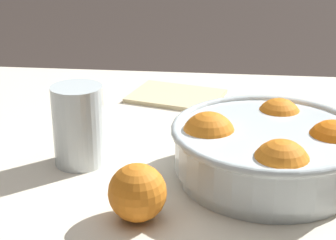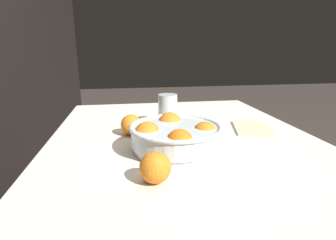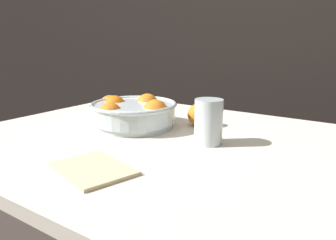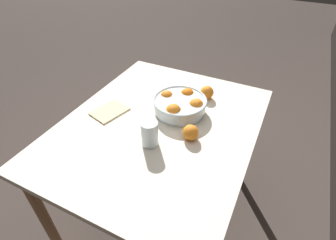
{
  "view_description": "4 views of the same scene",
  "coord_description": "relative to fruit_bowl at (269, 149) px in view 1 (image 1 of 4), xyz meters",
  "views": [
    {
      "loc": [
        -0.07,
        0.77,
        1.11
      ],
      "look_at": [
        0.01,
        0.01,
        0.81
      ],
      "focal_mm": 60.0,
      "sensor_mm": 36.0,
      "label": 1
    },
    {
      "loc": [
        -0.86,
        0.19,
        1.04
      ],
      "look_at": [
        -0.03,
        0.05,
        0.8
      ],
      "focal_mm": 28.0,
      "sensor_mm": 36.0,
      "label": 2
    },
    {
      "loc": [
        0.52,
        -0.72,
        1.01
      ],
      "look_at": [
        -0.02,
        0.07,
        0.77
      ],
      "focal_mm": 35.0,
      "sensor_mm": 36.0,
      "label": 3
    },
    {
      "loc": [
        0.86,
        0.47,
        1.55
      ],
      "look_at": [
        0.03,
        0.06,
        0.81
      ],
      "focal_mm": 28.0,
      "sensor_mm": 36.0,
      "label": 4
    }
  ],
  "objects": [
    {
      "name": "dining_table",
      "position": [
        0.14,
        -0.05,
        -0.13
      ],
      "size": [
        1.11,
        0.9,
        0.74
      ],
      "color": "beige",
      "rests_on": "ground_plane"
    },
    {
      "name": "fruit_bowl",
      "position": [
        0.0,
        0.0,
        0.0
      ],
      "size": [
        0.27,
        0.27,
        0.1
      ],
      "color": "silver",
      "rests_on": "dining_table"
    },
    {
      "name": "juice_glass",
      "position": [
        0.28,
        -0.02,
        0.01
      ],
      "size": [
        0.08,
        0.08,
        0.12
      ],
      "color": "#F4A314",
      "rests_on": "dining_table"
    },
    {
      "name": "orange_loose_near_bowl",
      "position": [
        0.17,
        0.13,
        -0.01
      ],
      "size": [
        0.07,
        0.07,
        0.07
      ],
      "primitive_type": "sphere",
      "color": "orange",
      "rests_on": "dining_table"
    },
    {
      "name": "napkin",
      "position": [
        0.16,
        -0.33,
        -0.04
      ],
      "size": [
        0.2,
        0.17,
        0.01
      ],
      "primitive_type": "cube",
      "rotation": [
        0.0,
        0.0,
        -0.27
      ],
      "color": "beige",
      "rests_on": "dining_table"
    }
  ]
}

